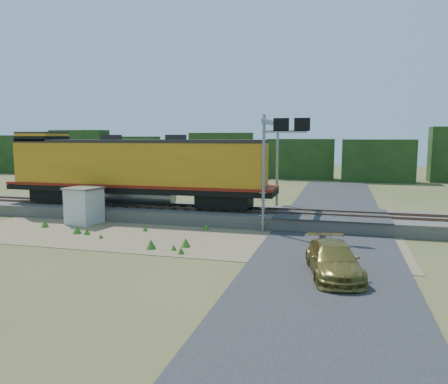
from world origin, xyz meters
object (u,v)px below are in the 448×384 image
(signal_gantry, at_px, (275,144))
(car, at_px, (333,260))
(shed, at_px, (84,205))
(locomotive, at_px, (133,168))

(signal_gantry, xyz_separation_m, car, (3.95, -9.75, -4.61))
(shed, bearing_deg, signal_gantry, 21.58)
(shed, xyz_separation_m, signal_gantry, (12.30, 2.67, 4.06))
(locomotive, distance_m, car, 17.91)
(shed, height_order, signal_gantry, signal_gantry)
(signal_gantry, bearing_deg, locomotive, 176.32)
(locomotive, distance_m, shed, 4.49)
(shed, bearing_deg, car, -14.22)
(locomotive, height_order, shed, locomotive)
(locomotive, height_order, car, locomotive)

